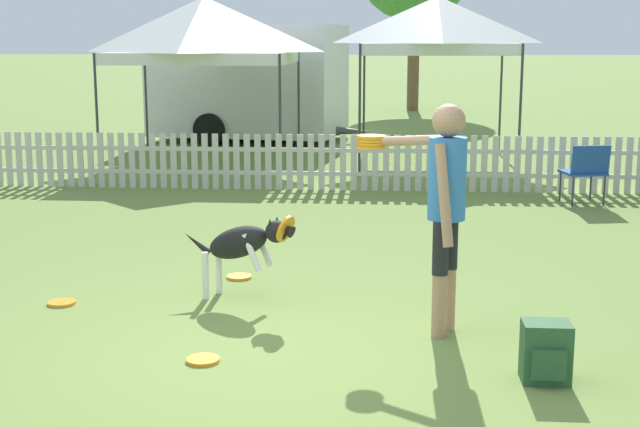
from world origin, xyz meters
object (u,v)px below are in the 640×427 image
(folding_chair_center, at_px, (586,169))
(canopy_tent_secondary, at_px, (204,30))
(frisbee_midfield, at_px, (239,277))
(canopy_tent_main, at_px, (437,26))
(handler_person, at_px, (441,190))
(equipment_trailer, at_px, (249,80))
(frisbee_near_handler, at_px, (62,303))
(frisbee_near_dog, at_px, (203,360))
(leaping_dog, at_px, (243,243))
(backpack_on_grass, at_px, (546,353))

(folding_chair_center, xyz_separation_m, canopy_tent_secondary, (-5.95, 3.90, 1.86))
(frisbee_midfield, height_order, canopy_tent_main, canopy_tent_main)
(canopy_tent_main, height_order, canopy_tent_secondary, canopy_tent_main)
(handler_person, xyz_separation_m, frisbee_midfield, (-1.77, 1.43, -1.10))
(canopy_tent_main, relative_size, equipment_trailer, 0.60)
(frisbee_near_handler, bearing_deg, frisbee_midfield, 34.59)
(equipment_trailer, bearing_deg, frisbee_midfield, -72.25)
(folding_chair_center, distance_m, canopy_tent_main, 4.94)
(frisbee_near_dog, xyz_separation_m, frisbee_midfield, (-0.11, 2.20, 0.00))
(folding_chair_center, xyz_separation_m, canopy_tent_main, (-1.81, 4.16, 1.94))
(handler_person, relative_size, canopy_tent_secondary, 0.56)
(frisbee_near_dog, xyz_separation_m, canopy_tent_secondary, (-2.02, 10.19, 2.34))
(leaping_dog, bearing_deg, backpack_on_grass, 77.85)
(equipment_trailer, bearing_deg, canopy_tent_main, -29.88)
(leaping_dog, xyz_separation_m, canopy_tent_main, (2.06, 8.98, 1.92))
(frisbee_near_dog, xyz_separation_m, canopy_tent_main, (2.12, 10.44, 2.42))
(folding_chair_center, bearing_deg, canopy_tent_main, -77.54)
(frisbee_near_dog, relative_size, equipment_trailer, 0.05)
(backpack_on_grass, height_order, canopy_tent_secondary, canopy_tent_secondary)
(frisbee_near_dog, xyz_separation_m, equipment_trailer, (-1.76, 13.63, 1.30))
(handler_person, xyz_separation_m, leaping_dog, (-1.61, 0.70, -0.59))
(handler_person, bearing_deg, canopy_tent_secondary, 45.39)
(frisbee_near_handler, bearing_deg, handler_person, -8.96)
(frisbee_near_handler, xyz_separation_m, folding_chair_center, (5.40, 5.03, 0.48))
(frisbee_near_handler, height_order, canopy_tent_secondary, canopy_tent_secondary)
(canopy_tent_main, bearing_deg, canopy_tent_secondary, -176.48)
(frisbee_near_dog, distance_m, frisbee_midfield, 2.20)
(leaping_dog, height_order, canopy_tent_main, canopy_tent_main)
(leaping_dog, distance_m, frisbee_near_dog, 1.55)
(handler_person, relative_size, frisbee_near_handler, 7.44)
(handler_person, distance_m, frisbee_near_dog, 2.13)
(frisbee_midfield, xyz_separation_m, equipment_trailer, (-1.65, 11.43, 1.30))
(leaping_dog, xyz_separation_m, equipment_trailer, (-1.82, 12.16, 0.80))
(backpack_on_grass, relative_size, folding_chair_center, 0.49)
(folding_chair_center, relative_size, canopy_tent_secondary, 0.27)
(leaping_dog, relative_size, frisbee_near_handler, 4.55)
(leaping_dog, distance_m, backpack_on_grass, 2.82)
(frisbee_near_handler, relative_size, canopy_tent_main, 0.08)
(equipment_trailer, bearing_deg, handler_person, -65.58)
(frisbee_near_dog, bearing_deg, folding_chair_center, 57.98)
(frisbee_near_handler, xyz_separation_m, frisbee_near_dog, (1.47, -1.26, 0.00))
(folding_chair_center, distance_m, equipment_trailer, 9.33)
(frisbee_midfield, bearing_deg, frisbee_near_dog, -87.15)
(handler_person, relative_size, folding_chair_center, 2.12)
(backpack_on_grass, height_order, canopy_tent_main, canopy_tent_main)
(frisbee_midfield, relative_size, equipment_trailer, 0.05)
(canopy_tent_secondary, bearing_deg, folding_chair_center, -33.27)
(frisbee_near_dog, relative_size, frisbee_midfield, 1.00)
(handler_person, bearing_deg, equipment_trailer, 38.96)
(frisbee_midfield, bearing_deg, frisbee_near_handler, -145.41)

